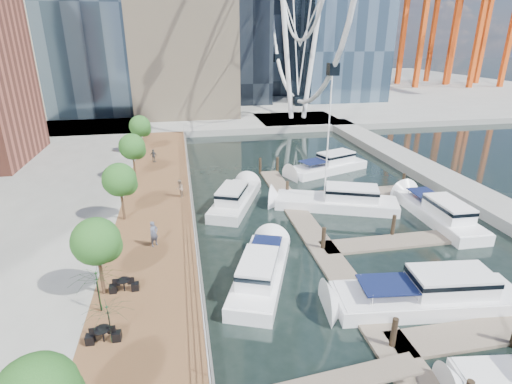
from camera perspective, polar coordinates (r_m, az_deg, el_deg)
The scene contains 17 objects.
ground at distance 22.61m, azimuth 9.19°, elevation -18.77°, with size 520.00×520.00×0.00m, color black.
boardwalk at distance 34.17m, azimuth -14.01°, elevation -3.49°, with size 6.00×60.00×1.00m, color brown.
seawall at distance 34.09m, azimuth -8.97°, elevation -3.16°, with size 0.25×60.00×1.00m, color #595954.
land_far at distance 119.10m, azimuth -7.89°, elevation 14.36°, with size 200.00×114.00×1.00m, color gray.
breakwater at distance 46.94m, azimuth 24.27°, elevation 2.06°, with size 4.00×60.00×1.00m, color gray.
pier at distance 72.49m, azimuth 5.91°, elevation 10.07°, with size 14.00×12.00×1.00m, color gray.
railing at distance 33.68m, azimuth -9.24°, elevation -1.58°, with size 0.10×60.00×1.05m, color white, non-canonical shape.
floating_docks at distance 32.96m, azimuth 16.55°, elevation -4.73°, with size 16.00×34.00×2.60m.
port_cranes at distance 134.29m, azimuth 24.57°, elevation 21.90°, with size 40.00×52.00×38.00m.
street_trees at distance 32.13m, azimuth -18.94°, elevation 1.65°, with size 2.60×42.60×4.60m.
cafe_tables at distance 19.60m, azimuth -20.72°, elevation -22.25°, with size 2.50×13.70×0.74m.
yacht_foreground at distance 25.85m, azimuth 23.00°, elevation -14.65°, with size 3.14×11.71×2.15m, color white, non-canonical shape.
pedestrian_near at distance 28.25m, azimuth -14.39°, elevation -5.80°, with size 0.66×0.44×1.82m, color #45495C.
pedestrian_mid at distance 36.22m, azimuth -10.85°, elevation 0.48°, with size 0.80×0.62×1.64m, color gray.
pedestrian_far at distance 47.36m, azimuth -14.41°, elevation 5.04°, with size 0.88×0.37×1.50m, color #2D3339.
moored_yachts at distance 35.78m, azimuth 11.35°, elevation -2.98°, with size 21.09×35.43×11.50m.
cafe_seating at distance 20.08m, azimuth -22.59°, elevation -18.47°, with size 4.23×12.04×2.45m.
Camera 1 is at (-6.57, -16.10, 14.44)m, focal length 28.00 mm.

